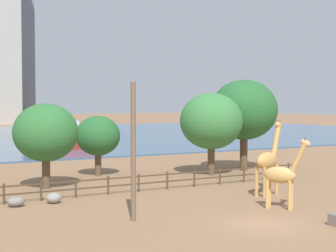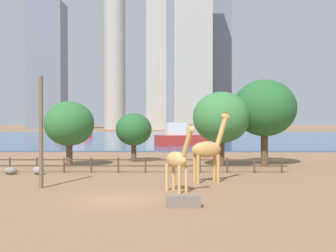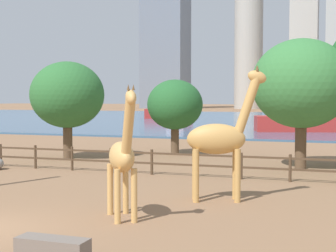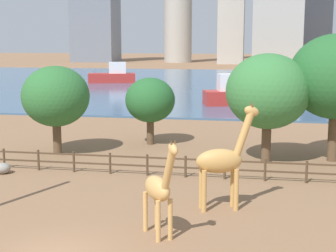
{
  "view_description": "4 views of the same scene",
  "coord_description": "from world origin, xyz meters",
  "px_view_note": "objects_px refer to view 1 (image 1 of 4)",
  "views": [
    {
      "loc": [
        -17.06,
        -20.69,
        6.27
      ],
      "look_at": [
        2.76,
        15.21,
        4.48
      ],
      "focal_mm": 55.0,
      "sensor_mm": 36.0,
      "label": 1
    },
    {
      "loc": [
        3.06,
        -23.77,
        4.59
      ],
      "look_at": [
        2.77,
        26.6,
        3.74
      ],
      "focal_mm": 45.0,
      "sensor_mm": 36.0,
      "label": 2
    },
    {
      "loc": [
        10.35,
        -12.54,
        3.97
      ],
      "look_at": [
        0.07,
        17.02,
        2.23
      ],
      "focal_mm": 55.0,
      "sensor_mm": 36.0,
      "label": 3
    },
    {
      "loc": [
        7.53,
        -17.35,
        8.09
      ],
      "look_at": [
        1.34,
        16.75,
        2.25
      ],
      "focal_mm": 55.0,
      "sensor_mm": 36.0,
      "label": 4
    }
  ],
  "objects_px": {
    "tree_center_broad": "(244,110)",
    "boulder_near_fence": "(54,198)",
    "tree_right_tall": "(211,121)",
    "tree_left_small": "(46,133)",
    "boulder_by_pole": "(16,202)",
    "giraffe_companion": "(268,160)",
    "boat_ferry": "(71,139)",
    "giraffe_tall": "(282,175)",
    "tree_left_large": "(98,136)",
    "utility_pole": "(133,152)"
  },
  "relations": [
    {
      "from": "giraffe_companion",
      "to": "tree_right_tall",
      "type": "xyz_separation_m",
      "value": [
        2.15,
        10.21,
        2.31
      ]
    },
    {
      "from": "giraffe_tall",
      "to": "boulder_near_fence",
      "type": "xyz_separation_m",
      "value": [
        -11.39,
        8.27,
        -1.71
      ]
    },
    {
      "from": "giraffe_tall",
      "to": "tree_right_tall",
      "type": "xyz_separation_m",
      "value": [
        4.44,
        14.23,
        2.68
      ]
    },
    {
      "from": "giraffe_tall",
      "to": "giraffe_companion",
      "type": "relative_size",
      "value": 0.84
    },
    {
      "from": "boulder_near_fence",
      "to": "tree_right_tall",
      "type": "bearing_deg",
      "value": 20.63
    },
    {
      "from": "giraffe_tall",
      "to": "boat_ferry",
      "type": "relative_size",
      "value": 0.48
    },
    {
      "from": "tree_right_tall",
      "to": "utility_pole",
      "type": "bearing_deg",
      "value": -136.55
    },
    {
      "from": "tree_right_tall",
      "to": "giraffe_companion",
      "type": "bearing_deg",
      "value": -101.87
    },
    {
      "from": "tree_right_tall",
      "to": "tree_left_small",
      "type": "distance_m",
      "value": 14.69
    },
    {
      "from": "giraffe_companion",
      "to": "tree_center_broad",
      "type": "height_order",
      "value": "tree_center_broad"
    },
    {
      "from": "boulder_near_fence",
      "to": "boulder_by_pole",
      "type": "height_order",
      "value": "boulder_near_fence"
    },
    {
      "from": "giraffe_companion",
      "to": "tree_right_tall",
      "type": "bearing_deg",
      "value": 59.23
    },
    {
      "from": "giraffe_companion",
      "to": "tree_left_small",
      "type": "relative_size",
      "value": 0.83
    },
    {
      "from": "utility_pole",
      "to": "tree_left_small",
      "type": "relative_size",
      "value": 1.18
    },
    {
      "from": "boulder_by_pole",
      "to": "utility_pole",
      "type": "bearing_deg",
      "value": -55.77
    },
    {
      "from": "giraffe_companion",
      "to": "tree_center_broad",
      "type": "xyz_separation_m",
      "value": [
        6.57,
        11.35,
        3.25
      ]
    },
    {
      "from": "giraffe_tall",
      "to": "boulder_near_fence",
      "type": "relative_size",
      "value": 4.61
    },
    {
      "from": "tree_left_large",
      "to": "tree_center_broad",
      "type": "xyz_separation_m",
      "value": [
        13.27,
        -3.26,
        2.2
      ]
    },
    {
      "from": "giraffe_companion",
      "to": "tree_center_broad",
      "type": "distance_m",
      "value": 13.51
    },
    {
      "from": "tree_center_broad",
      "to": "boulder_near_fence",
      "type": "bearing_deg",
      "value": -160.68
    },
    {
      "from": "tree_right_tall",
      "to": "boulder_near_fence",
      "type": "bearing_deg",
      "value": -159.37
    },
    {
      "from": "giraffe_companion",
      "to": "boat_ferry",
      "type": "bearing_deg",
      "value": 72.76
    },
    {
      "from": "boulder_near_fence",
      "to": "utility_pole",
      "type": "bearing_deg",
      "value": -71.11
    },
    {
      "from": "giraffe_companion",
      "to": "tree_left_large",
      "type": "bearing_deg",
      "value": 95.74
    },
    {
      "from": "tree_left_small",
      "to": "boat_ferry",
      "type": "bearing_deg",
      "value": 68.59
    },
    {
      "from": "giraffe_companion",
      "to": "boat_ferry",
      "type": "height_order",
      "value": "giraffe_companion"
    },
    {
      "from": "utility_pole",
      "to": "boulder_by_pole",
      "type": "bearing_deg",
      "value": 124.23
    },
    {
      "from": "boulder_near_fence",
      "to": "giraffe_companion",
      "type": "bearing_deg",
      "value": -17.26
    },
    {
      "from": "giraffe_tall",
      "to": "tree_left_large",
      "type": "height_order",
      "value": "tree_left_large"
    },
    {
      "from": "boulder_by_pole",
      "to": "tree_left_large",
      "type": "relative_size",
      "value": 0.2
    },
    {
      "from": "giraffe_companion",
      "to": "tree_left_small",
      "type": "height_order",
      "value": "tree_left_small"
    },
    {
      "from": "utility_pole",
      "to": "boulder_near_fence",
      "type": "relative_size",
      "value": 7.84
    },
    {
      "from": "giraffe_tall",
      "to": "tree_center_broad",
      "type": "bearing_deg",
      "value": 114.63
    },
    {
      "from": "tree_right_tall",
      "to": "tree_left_small",
      "type": "bearing_deg",
      "value": -179.57
    },
    {
      "from": "giraffe_companion",
      "to": "utility_pole",
      "type": "xyz_separation_m",
      "value": [
        -11.35,
        -2.57,
        1.31
      ]
    },
    {
      "from": "tree_center_broad",
      "to": "tree_left_small",
      "type": "xyz_separation_m",
      "value": [
        -19.1,
        -1.25,
        -1.54
      ]
    },
    {
      "from": "boat_ferry",
      "to": "boulder_near_fence",
      "type": "bearing_deg",
      "value": -126.34
    },
    {
      "from": "giraffe_tall",
      "to": "boat_ferry",
      "type": "xyz_separation_m",
      "value": [
        1.16,
        43.2,
        -0.56
      ]
    },
    {
      "from": "boulder_by_pole",
      "to": "tree_left_small",
      "type": "relative_size",
      "value": 0.17
    },
    {
      "from": "boulder_near_fence",
      "to": "tree_center_broad",
      "type": "bearing_deg",
      "value": 19.32
    },
    {
      "from": "utility_pole",
      "to": "tree_left_small",
      "type": "distance_m",
      "value": 12.73
    },
    {
      "from": "boulder_near_fence",
      "to": "tree_left_small",
      "type": "bearing_deg",
      "value": 78.88
    },
    {
      "from": "boat_ferry",
      "to": "giraffe_companion",
      "type": "bearing_deg",
      "value": -104.92
    },
    {
      "from": "tree_left_small",
      "to": "boulder_near_fence",
      "type": "bearing_deg",
      "value": -101.12
    },
    {
      "from": "boulder_by_pole",
      "to": "giraffe_companion",
      "type": "bearing_deg",
      "value": -14.99
    },
    {
      "from": "giraffe_tall",
      "to": "boat_ferry",
      "type": "distance_m",
      "value": 43.22
    },
    {
      "from": "tree_left_small",
      "to": "giraffe_tall",
      "type": "bearing_deg",
      "value": -54.05
    },
    {
      "from": "tree_left_large",
      "to": "boat_ferry",
      "type": "xyz_separation_m",
      "value": [
        5.57,
        24.56,
        -1.97
      ]
    },
    {
      "from": "utility_pole",
      "to": "boat_ferry",
      "type": "bearing_deg",
      "value": 76.25
    },
    {
      "from": "boulder_near_fence",
      "to": "boulder_by_pole",
      "type": "relative_size",
      "value": 0.91
    }
  ]
}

